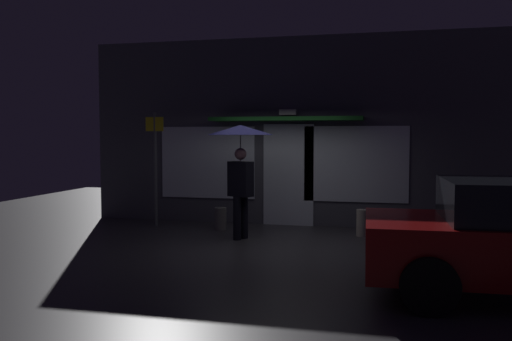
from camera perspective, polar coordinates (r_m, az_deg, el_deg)
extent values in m
plane|color=#38353A|center=(9.62, 1.19, -7.93)|extent=(18.00, 18.00, 0.00)
cube|color=#4C4C56|center=(11.73, 3.64, 4.17)|extent=(9.04, 0.30, 4.08)
cube|color=white|center=(11.59, 3.48, -0.47)|extent=(1.10, 0.04, 2.20)
cube|color=white|center=(12.03, -5.19, 0.87)|extent=(2.17, 0.04, 1.60)
cube|color=white|center=(11.41, 10.59, 0.67)|extent=(2.17, 0.04, 1.60)
cube|color=white|center=(11.49, 3.44, 6.23)|extent=(0.36, 0.16, 0.12)
cube|color=#144C19|center=(11.24, 3.21, 5.53)|extent=(3.20, 0.70, 0.08)
cylinder|color=black|center=(10.14, -1.28, -5.01)|extent=(0.15, 0.15, 0.81)
cylinder|color=black|center=(9.99, -2.03, -5.14)|extent=(0.15, 0.15, 0.81)
cube|color=black|center=(9.98, -1.66, -0.91)|extent=(0.52, 0.42, 0.65)
cube|color=silver|center=(10.11, -1.80, -0.86)|extent=(0.13, 0.08, 0.52)
cube|color=#721966|center=(10.11, -1.79, -0.97)|extent=(0.06, 0.04, 0.42)
sphere|color=#AA777E|center=(9.95, -1.67, 1.78)|extent=(0.22, 0.22, 0.22)
cylinder|color=slate|center=(9.95, -1.67, 2.08)|extent=(0.02, 0.02, 0.98)
cone|color=#14144C|center=(9.95, -1.67, 4.36)|extent=(1.24, 1.24, 0.19)
cylinder|color=black|center=(7.88, 16.58, -8.28)|extent=(0.65, 0.24, 0.64)
cylinder|color=black|center=(6.17, 18.03, -11.64)|extent=(0.65, 0.24, 0.64)
cylinder|color=#595B60|center=(11.60, -10.69, 0.08)|extent=(0.07, 0.07, 2.44)
cube|color=gold|center=(11.56, -10.79, 4.89)|extent=(0.40, 0.02, 0.30)
cylinder|color=slate|center=(11.09, -3.81, -5.17)|extent=(0.25, 0.25, 0.46)
cylinder|color=#B2A899|center=(10.57, 11.23, -5.52)|extent=(0.21, 0.21, 0.52)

